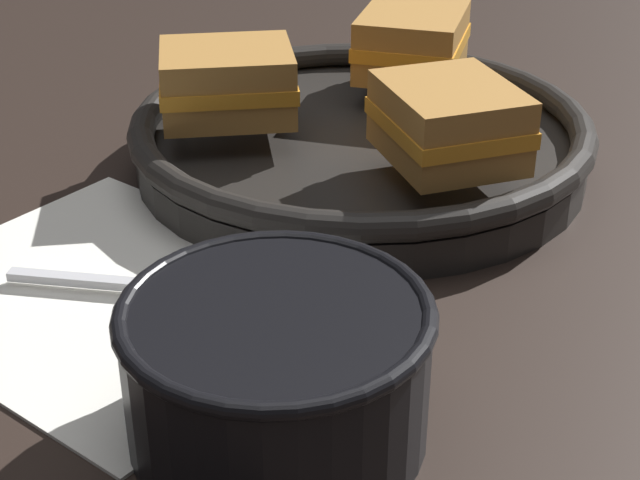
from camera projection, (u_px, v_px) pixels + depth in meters
name	position (u px, v px, depth m)	size (l,w,h in m)	color
ground_plane	(266.00, 327.00, 0.51)	(4.00, 4.00, 0.00)	black
napkin	(113.00, 292.00, 0.54)	(0.26, 0.23, 0.00)	white
soup_bowl	(277.00, 362.00, 0.42)	(0.14, 0.14, 0.07)	black
spoon	(196.00, 290.00, 0.53)	(0.13, 0.11, 0.01)	silver
skillet	(361.00, 140.00, 0.67)	(0.32, 0.32, 0.04)	black
sandwich_near_left	(449.00, 122.00, 0.59)	(0.11, 0.10, 0.05)	#B27A38
sandwich_near_right	(412.00, 42.00, 0.72)	(0.11, 0.11, 0.05)	#B27A38
sandwich_far_left	(227.00, 82.00, 0.65)	(0.11, 0.12, 0.05)	#B27A38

